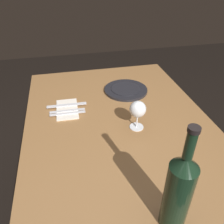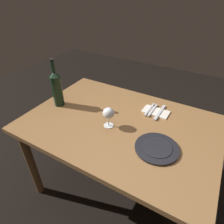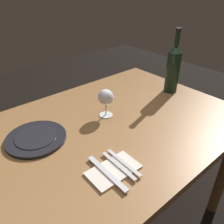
{
  "view_description": "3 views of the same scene",
  "coord_description": "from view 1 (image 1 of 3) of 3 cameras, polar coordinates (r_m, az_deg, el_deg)",
  "views": [
    {
      "loc": [
        -0.87,
        0.23,
        1.42
      ],
      "look_at": [
        0.01,
        0.04,
        0.81
      ],
      "focal_mm": 37.27,
      "sensor_mm": 36.0,
      "label": 1
    },
    {
      "loc": [
        0.47,
        -0.93,
        1.56
      ],
      "look_at": [
        -0.04,
        -0.03,
        0.83
      ],
      "focal_mm": 30.82,
      "sensor_mm": 36.0,
      "label": 2
    },
    {
      "loc": [
        0.57,
        0.69,
        1.35
      ],
      "look_at": [
        -0.03,
        -0.0,
        0.8
      ],
      "focal_mm": 36.98,
      "sensor_mm": 36.0,
      "label": 3
    }
  ],
  "objects": [
    {
      "name": "ground_plane",
      "position": [
        1.68,
        1.36,
        -23.3
      ],
      "size": [
        6.0,
        6.0,
        0.0
      ],
      "primitive_type": "plane",
      "color": "black"
    },
    {
      "name": "wine_bottle",
      "position": [
        0.69,
        15.96,
        -18.25
      ],
      "size": [
        0.08,
        0.08,
        0.37
      ],
      "color": "black",
      "rests_on": "dining_table"
    },
    {
      "name": "fork_inner",
      "position": [
        1.22,
        -10.9,
        0.32
      ],
      "size": [
        0.02,
        0.18,
        0.0
      ],
      "color": "silver",
      "rests_on": "folded_napkin"
    },
    {
      "name": "table_knife",
      "position": [
        1.27,
        -11.04,
        1.68
      ],
      "size": [
        0.02,
        0.21,
        0.0
      ],
      "color": "silver",
      "rests_on": "folded_napkin"
    },
    {
      "name": "wine_glass_left",
      "position": [
        1.05,
        6.33,
        0.51
      ],
      "size": [
        0.08,
        0.08,
        0.14
      ],
      "color": "white",
      "rests_on": "dining_table"
    },
    {
      "name": "dinner_plate",
      "position": [
        1.4,
        3.4,
        5.48
      ],
      "size": [
        0.26,
        0.26,
        0.02
      ],
      "color": "black",
      "rests_on": "dining_table"
    },
    {
      "name": "dining_table",
      "position": [
        1.19,
        1.78,
        -6.22
      ],
      "size": [
        1.3,
        0.9,
        0.74
      ],
      "color": "olive",
      "rests_on": "ground"
    },
    {
      "name": "folded_napkin",
      "position": [
        1.24,
        -10.93,
        0.7
      ],
      "size": [
        0.19,
        0.11,
        0.01
      ],
      "color": "silver",
      "rests_on": "dining_table"
    },
    {
      "name": "fork_outer",
      "position": [
        1.2,
        -10.83,
        -0.33
      ],
      "size": [
        0.02,
        0.18,
        0.0
      ],
      "color": "silver",
      "rests_on": "folded_napkin"
    }
  ]
}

